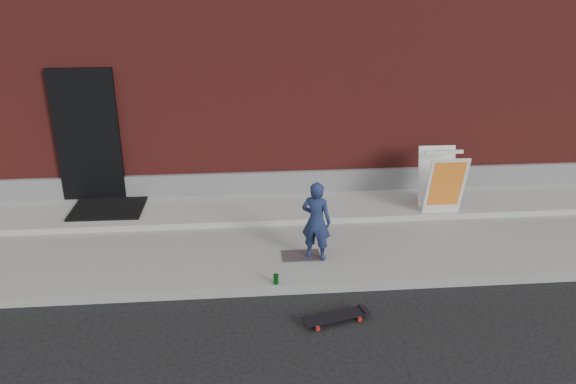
{
  "coord_description": "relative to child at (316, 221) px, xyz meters",
  "views": [
    {
      "loc": [
        -0.03,
        -6.34,
        4.08
      ],
      "look_at": [
        0.58,
        0.8,
        1.15
      ],
      "focal_mm": 35.0,
      "sensor_mm": 36.0,
      "label": 1
    }
  ],
  "objects": [
    {
      "name": "doormat",
      "position": [
        -3.27,
        1.78,
        -0.47
      ],
      "size": [
        1.18,
        0.96,
        0.03
      ],
      "primitive_type": "cube",
      "rotation": [
        0.0,
        0.0,
        -0.02
      ],
      "color": "black",
      "rests_on": "apron"
    },
    {
      "name": "apron",
      "position": [
        -0.97,
        1.69,
        -0.53
      ],
      "size": [
        20.0,
        1.2,
        0.1
      ],
      "primitive_type": "cube",
      "color": "#999993",
      "rests_on": "sidewalk"
    },
    {
      "name": "soda_can",
      "position": [
        -0.61,
        -0.66,
        -0.51
      ],
      "size": [
        0.07,
        0.07,
        0.14
      ],
      "primitive_type": "cylinder",
      "rotation": [
        0.0,
        0.0,
        -0.01
      ],
      "color": "#1C8C25",
      "rests_on": "sidewalk"
    },
    {
      "name": "pizza_sign",
      "position": [
        2.24,
        1.27,
        0.04
      ],
      "size": [
        0.63,
        0.74,
        1.04
      ],
      "color": "silver",
      "rests_on": "apron"
    },
    {
      "name": "child",
      "position": [
        0.0,
        0.0,
        0.0
      ],
      "size": [
        0.5,
        0.43,
        1.17
      ],
      "primitive_type": "imported",
      "rotation": [
        0.0,
        0.0,
        2.72
      ],
      "color": "#192447",
      "rests_on": "sidewalk"
    },
    {
      "name": "ground",
      "position": [
        -0.97,
        -0.71,
        -0.73
      ],
      "size": [
        80.0,
        80.0,
        0.0
      ],
      "primitive_type": "plane",
      "color": "black",
      "rests_on": "ground"
    },
    {
      "name": "sidewalk",
      "position": [
        -0.97,
        0.79,
        -0.66
      ],
      "size": [
        20.0,
        3.0,
        0.15
      ],
      "primitive_type": "cube",
      "color": "slate",
      "rests_on": "ground"
    },
    {
      "name": "building",
      "position": [
        -0.97,
        6.29,
        1.76
      ],
      "size": [
        20.0,
        8.1,
        5.0
      ],
      "color": "maroon",
      "rests_on": "ground"
    },
    {
      "name": "utility_plate",
      "position": [
        -0.2,
        0.06,
        -0.57
      ],
      "size": [
        0.54,
        0.35,
        0.02
      ],
      "primitive_type": "cube",
      "rotation": [
        0.0,
        0.0,
        -0.01
      ],
      "color": "#58585D",
      "rests_on": "sidewalk"
    },
    {
      "name": "skateboard",
      "position": [
        0.08,
        -1.35,
        -0.66
      ],
      "size": [
        0.83,
        0.41,
        0.09
      ],
      "color": "#B61312",
      "rests_on": "ground"
    }
  ]
}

